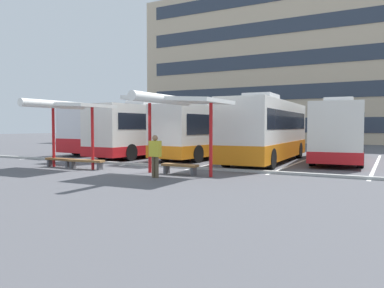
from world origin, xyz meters
TOP-DOWN VIEW (x-y plane):
  - ground_plane at (0.00, 0.00)m, footprint 160.00×160.00m
  - terminal_building at (0.03, 37.28)m, footprint 42.69×12.47m
  - coach_bus_0 at (-7.87, 9.01)m, footprint 3.74×11.32m
  - coach_bus_1 at (-4.04, 7.67)m, footprint 3.24×12.07m
  - coach_bus_2 at (0.20, 8.52)m, footprint 3.69×12.08m
  - coach_bus_3 at (4.21, 6.39)m, footprint 2.87×10.36m
  - coach_bus_4 at (7.76, 9.12)m, footprint 3.33×10.64m
  - lane_stripe_0 at (-9.80, 7.81)m, footprint 0.16×14.00m
  - lane_stripe_1 at (-5.88, 7.81)m, footprint 0.16×14.00m
  - lane_stripe_2 at (-1.96, 7.81)m, footprint 0.16×14.00m
  - lane_stripe_3 at (1.96, 7.81)m, footprint 0.16×14.00m
  - lane_stripe_4 at (5.88, 7.81)m, footprint 0.16×14.00m
  - lane_stripe_5 at (9.80, 7.81)m, footprint 0.16×14.00m
  - waiting_shelter_0 at (-3.28, -1.38)m, footprint 3.61×4.12m
  - bench_0 at (-4.18, -1.14)m, footprint 1.62×0.44m
  - bench_1 at (-2.38, -1.15)m, footprint 1.93×0.61m
  - waiting_shelter_1 at (2.60, -1.14)m, footprint 3.98×4.64m
  - bench_2 at (2.60, -0.80)m, footprint 1.66×0.46m
  - platform_kerb at (0.00, 1.34)m, footprint 44.00×0.24m
  - waiting_passenger_0 at (2.22, -2.11)m, footprint 0.50×0.25m

SIDE VIEW (x-z plane):
  - ground_plane at x=0.00m, z-range 0.00..0.00m
  - lane_stripe_0 at x=-9.80m, z-range 0.00..0.01m
  - lane_stripe_1 at x=-5.88m, z-range 0.00..0.01m
  - lane_stripe_2 at x=-1.96m, z-range 0.00..0.01m
  - lane_stripe_3 at x=1.96m, z-range 0.00..0.01m
  - lane_stripe_4 at x=5.88m, z-range 0.00..0.01m
  - lane_stripe_5 at x=9.80m, z-range 0.00..0.01m
  - platform_kerb at x=0.00m, z-range 0.00..0.12m
  - bench_0 at x=-4.18m, z-range 0.11..0.56m
  - bench_2 at x=2.60m, z-range 0.11..0.56m
  - bench_1 at x=-2.38m, z-range 0.12..0.57m
  - waiting_passenger_0 at x=2.22m, z-range 0.14..1.84m
  - coach_bus_0 at x=-7.87m, z-range -0.15..3.47m
  - coach_bus_2 at x=0.20m, z-range -0.13..3.51m
  - coach_bus_4 at x=7.76m, z-range -0.10..3.51m
  - coach_bus_3 at x=4.21m, z-range -0.14..3.64m
  - coach_bus_1 at x=-4.04m, z-range -0.10..3.63m
  - waiting_shelter_0 at x=-3.28m, z-range 1.36..4.62m
  - waiting_shelter_1 at x=2.60m, z-range 1.40..4.72m
  - terminal_building at x=0.03m, z-range -1.37..21.30m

